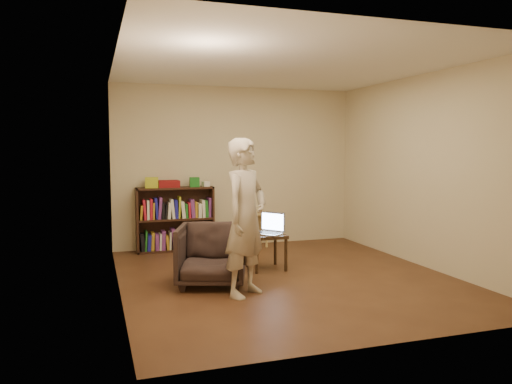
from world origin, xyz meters
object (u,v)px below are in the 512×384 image
object	(u,v)px
stool	(255,218)
armchair	(211,255)
bookshelf	(175,223)
laptop	(269,229)
side_table	(266,240)
person	(246,217)

from	to	relation	value
stool	armchair	size ratio (longest dim) A/B	0.73
bookshelf	laptop	distance (m)	1.89
laptop	armchair	bearing A→B (deg)	-96.97
laptop	side_table	bearing A→B (deg)	-122.36
stool	person	size ratio (longest dim) A/B	0.33
side_table	stool	bearing A→B (deg)	77.81
armchair	person	size ratio (longest dim) A/B	0.46
bookshelf	stool	world-z (taller)	bookshelf
side_table	laptop	world-z (taller)	laptop
stool	laptop	size ratio (longest dim) A/B	1.24
side_table	laptop	bearing A→B (deg)	5.47
bookshelf	person	bearing A→B (deg)	-82.33
bookshelf	side_table	xyz separation A→B (m)	(0.96, -1.60, -0.05)
side_table	laptop	xyz separation A→B (m)	(0.04, 0.00, 0.14)
stool	bookshelf	bearing A→B (deg)	177.16
stool	person	bearing A→B (deg)	-109.93
bookshelf	laptop	world-z (taller)	bookshelf
laptop	person	bearing A→B (deg)	-69.53
armchair	laptop	bearing A→B (deg)	49.38
bookshelf	armchair	world-z (taller)	bookshelf
stool	side_table	bearing A→B (deg)	-102.19
armchair	person	xyz separation A→B (m)	(0.27, -0.50, 0.50)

